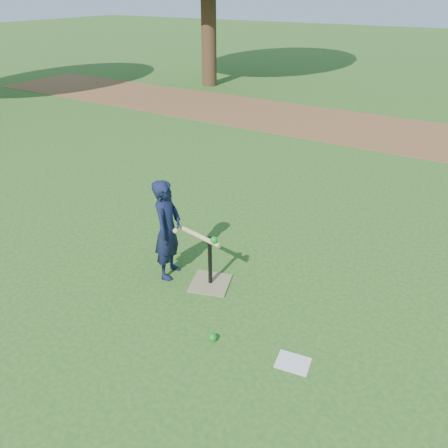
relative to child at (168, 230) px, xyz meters
The scene contains 7 objects.
ground 0.67m from the child, 57.89° to the right, with size 80.00×80.00×0.00m, color #285116.
dirt_strip 7.29m from the child, 88.82° to the left, with size 24.00×3.00×0.01m, color brown.
child is the anchor object (origin of this frame).
wiffle_ball_ground 1.37m from the child, 33.16° to the right, with size 0.08×0.08×0.08m, color #0C8E1A.
clipboard 2.00m from the child, 16.58° to the right, with size 0.30×0.23×0.01m, color silver.
batting_tee 0.72m from the child, ahead, with size 0.54×0.54×0.61m.
swing_action 0.42m from the child, ahead, with size 0.63×0.19×0.13m.
Camera 1 is at (2.66, -3.10, 3.03)m, focal length 35.00 mm.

